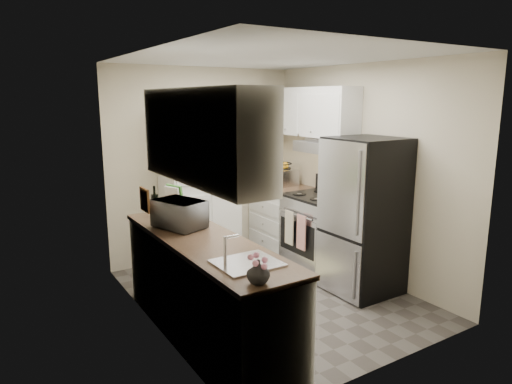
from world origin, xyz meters
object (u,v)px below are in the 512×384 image
Objects in this scene: electric_range at (318,231)px; wine_bottle at (155,203)px; pantry_cabinet at (200,187)px; microwave at (180,214)px; toaster_oven at (282,177)px; refrigerator at (364,216)px.

electric_range is 3.86× the size of wine_bottle.
pantry_cabinet is 1.58m from electric_range.
pantry_cabinet reaches higher than electric_range.
toaster_oven is (2.04, 1.24, -0.02)m from microwave.
electric_range is 0.66× the size of refrigerator.
wine_bottle is at bearing 177.00° from electric_range.
microwave is 0.49m from wine_bottle.
microwave is at bearing -122.10° from pantry_cabinet.
wine_bottle is 2.24m from toaster_oven.
toaster_oven is (0.08, 1.66, 0.18)m from refrigerator.
microwave reaches higher than toaster_oven.
electric_range is 2.39× the size of microwave.
refrigerator reaches higher than wine_bottle.
pantry_cabinet reaches higher than refrigerator.
electric_range is 2.11m from microwave.
microwave is 2.39m from toaster_oven.
electric_range is at bearing -38.22° from pantry_cabinet.
electric_range is at bearing -3.00° from wine_bottle.
refrigerator is at bearing -121.68° from microwave.
toaster_oven is (0.05, 0.86, 0.55)m from electric_range.
pantry_cabinet reaches higher than microwave.
pantry_cabinet is 4.23× the size of microwave.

